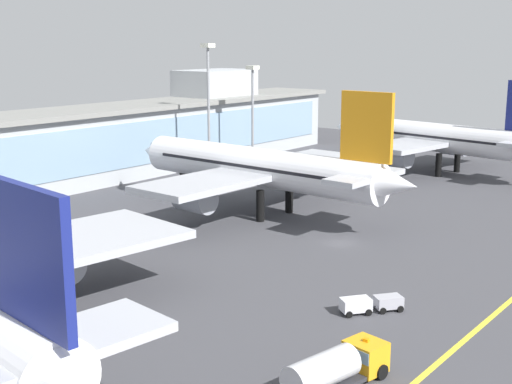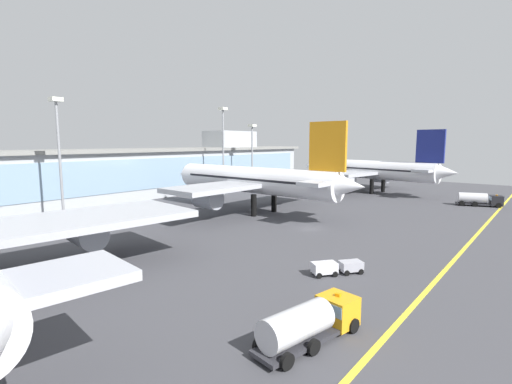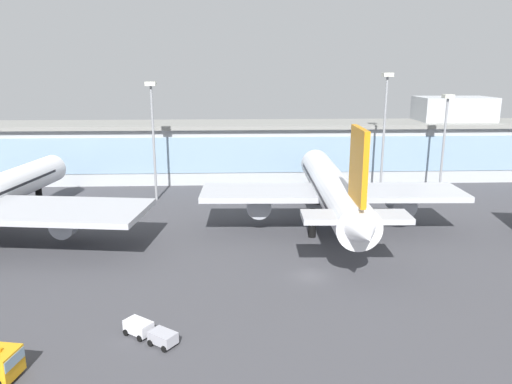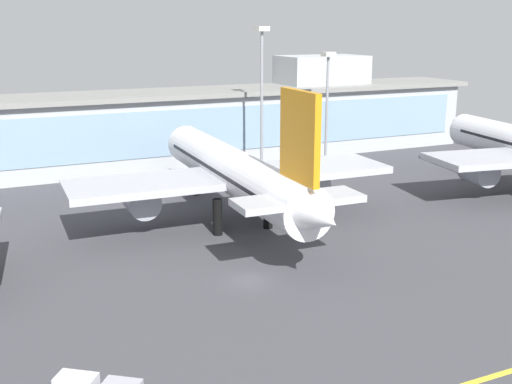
% 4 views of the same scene
% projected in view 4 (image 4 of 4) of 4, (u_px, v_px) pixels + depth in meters
% --- Properties ---
extents(ground_plane, '(186.26, 186.26, 0.00)m').
position_uv_depth(ground_plane, '(250.00, 281.00, 58.53)').
color(ground_plane, '#424247').
extents(terminal_building, '(136.04, 14.00, 17.62)m').
position_uv_depth(terminal_building, '(128.00, 128.00, 103.76)').
color(terminal_building, '#ADB2B7').
rests_on(terminal_building, ground).
extents(airliner_near_right, '(38.98, 47.31, 17.53)m').
position_uv_depth(airliner_near_right, '(234.00, 173.00, 73.55)').
color(airliner_near_right, black).
rests_on(airliner_near_right, ground).
extents(apron_light_mast_west, '(1.80, 1.80, 23.00)m').
position_uv_depth(apron_light_mast_west, '(262.00, 79.00, 95.96)').
color(apron_light_mast_west, gray).
rests_on(apron_light_mast_west, ground).
extents(apron_light_mast_centre, '(1.80, 1.80, 19.07)m').
position_uv_depth(apron_light_mast_centre, '(327.00, 91.00, 100.98)').
color(apron_light_mast_centre, gray).
rests_on(apron_light_mast_centre, ground).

